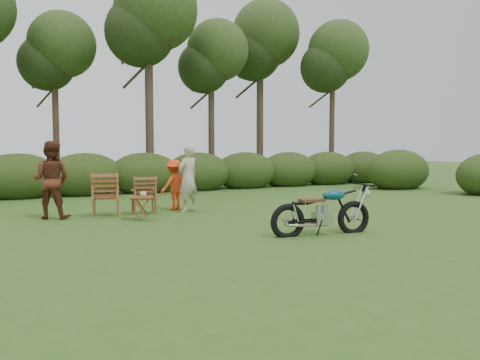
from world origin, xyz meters
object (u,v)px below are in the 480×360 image
lawn_chair_left (106,215)px  side_table (142,208)px  motorcycle (321,234)px  lawn_chair_right (144,213)px  child (175,210)px  adult_b (52,218)px  cup (143,194)px  adult_a (188,212)px

lawn_chair_left → side_table: 1.23m
motorcycle → lawn_chair_left: 5.13m
lawn_chair_right → child: bearing=-153.9°
lawn_chair_left → side_table: size_ratio=1.93×
side_table → child: child is taller
side_table → adult_b: size_ratio=0.30×
adult_b → child: adult_b is taller
lawn_chair_left → cup: 1.31m
adult_a → child: adult_a is taller
lawn_chair_right → adult_b: (-2.02, 0.14, 0.00)m
side_table → adult_b: (-1.69, 1.16, -0.25)m
motorcycle → adult_a: 4.06m
side_table → adult_a: 1.61m
motorcycle → child: 4.59m
lawn_chair_left → adult_a: (1.92, -0.29, 0.00)m
lawn_chair_right → adult_b: size_ratio=0.52×
lawn_chair_right → side_table: size_ratio=1.73×
cup → child: size_ratio=0.11×
adult_a → adult_b: bearing=-32.9°
adult_a → lawn_chair_left: bearing=-34.5°
adult_b → cup: bearing=176.0°
lawn_chair_right → motorcycle: bearing=124.8°
lawn_chair_right → child: 0.91m
lawn_chair_left → cup: size_ratio=7.32×
adult_b → motorcycle: bearing=162.0°
motorcycle → cup: 4.00m
cup → lawn_chair_right: bearing=73.5°
side_table → adult_b: bearing=145.6°
cup → adult_b: size_ratio=0.08×
motorcycle → side_table: motorcycle is taller
motorcycle → lawn_chair_right: bearing=125.3°
adult_b → child: size_ratio=1.36×
lawn_chair_right → cup: (-0.28, -0.96, 0.56)m
adult_a → adult_b: adult_b is taller
adult_a → side_table: bearing=3.7°
adult_a → cup: bearing=3.1°
motorcycle → side_table: bearing=136.3°
motorcycle → adult_b: bearing=142.5°
side_table → cup: 0.31m
lawn_chair_left → cup: cup is taller
side_table → adult_b: 2.06m
cup → adult_b: 2.14m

